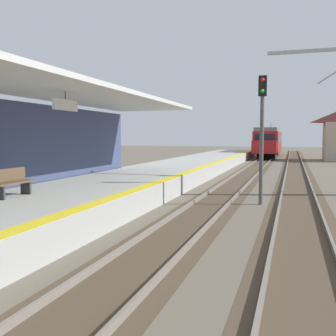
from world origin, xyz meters
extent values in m
cube|color=#A8A8A3|center=(-2.50, 16.00, 0.45)|extent=(5.00, 80.00, 0.90)
cube|color=yellow|center=(-0.25, 16.00, 0.90)|extent=(0.50, 80.00, 0.01)
cube|color=silver|center=(-2.60, 9.87, 4.35)|extent=(4.40, 24.00, 0.16)
cube|color=white|center=(-2.20, 11.87, 3.82)|extent=(0.08, 1.40, 0.36)
cylinder|color=#333333|center=(-2.20, 11.87, 4.14)|extent=(0.03, 0.03, 0.27)
cube|color=#4C3D2D|center=(1.90, 20.00, 0.00)|extent=(2.34, 120.00, 0.01)
cube|color=slate|center=(1.18, 20.00, 0.08)|extent=(0.08, 120.00, 0.15)
cube|color=slate|center=(2.62, 20.00, 0.08)|extent=(0.08, 120.00, 0.15)
cube|color=#4C3D2D|center=(5.30, 20.00, 0.00)|extent=(2.34, 120.00, 0.01)
cube|color=slate|center=(4.58, 20.00, 0.08)|extent=(0.08, 120.00, 0.15)
cube|color=slate|center=(6.02, 20.00, 0.08)|extent=(0.08, 120.00, 0.15)
cube|color=maroon|center=(1.90, 56.38, 2.07)|extent=(2.90, 18.00, 2.70)
cube|color=slate|center=(1.90, 56.38, 3.64)|extent=(2.67, 18.00, 0.44)
cube|color=black|center=(1.90, 47.36, 2.48)|extent=(2.32, 0.06, 1.21)
cube|color=maroon|center=(1.90, 46.58, 1.60)|extent=(2.78, 1.60, 1.49)
cube|color=black|center=(3.36, 56.38, 2.48)|extent=(0.04, 15.84, 0.86)
cylinder|color=#333333|center=(1.90, 59.98, 4.31)|extent=(0.06, 0.06, 0.90)
cube|color=black|center=(1.90, 50.53, 0.36)|extent=(2.17, 2.20, 0.72)
cube|color=black|center=(1.90, 62.23, 0.36)|extent=(2.17, 2.20, 0.72)
cylinder|color=#4C4C4C|center=(3.81, 16.69, 2.20)|extent=(0.16, 0.16, 4.40)
cube|color=black|center=(3.81, 16.69, 4.80)|extent=(0.32, 0.24, 0.80)
sphere|color=red|center=(3.81, 16.55, 5.02)|extent=(0.16, 0.16, 0.16)
sphere|color=green|center=(3.81, 16.55, 4.58)|extent=(0.16, 0.16, 0.16)
cube|color=#9EA3A8|center=(6.10, 20.84, 6.90)|extent=(4.80, 0.16, 0.16)
cube|color=brown|center=(-3.25, 10.49, 1.34)|extent=(0.44, 1.60, 0.06)
cube|color=brown|center=(-3.45, 10.49, 1.58)|extent=(0.06, 1.60, 0.40)
cube|color=#333333|center=(-3.25, 9.89, 1.12)|extent=(0.36, 0.08, 0.44)
cube|color=#333333|center=(-3.25, 11.09, 1.12)|extent=(0.36, 0.08, 0.44)
camera|label=1|loc=(5.01, 0.56, 2.78)|focal=41.47mm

